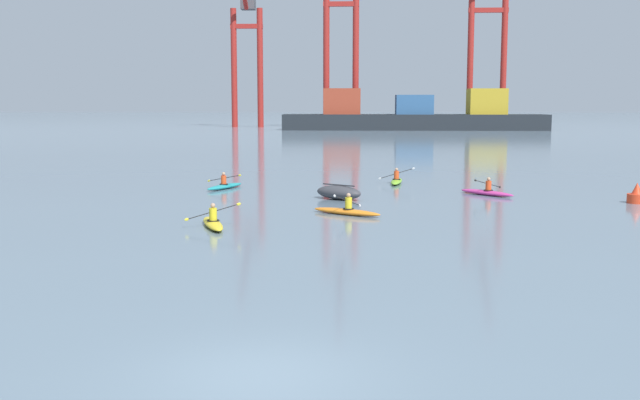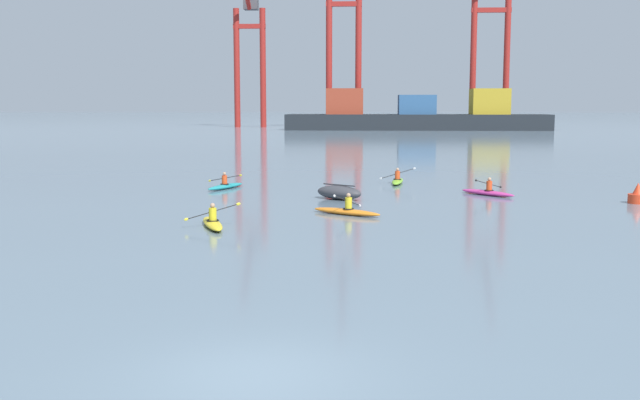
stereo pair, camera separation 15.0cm
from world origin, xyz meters
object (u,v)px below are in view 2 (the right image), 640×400
object	(u,v)px
gantry_crane_west_mid	(344,31)
gantry_crane_east_mid	(491,35)
kayak_lime	(398,181)
kayak_yellow	(213,223)
channel_buoy	(638,196)
kayak_teal	(225,186)
gantry_crane_west	(249,45)
kayak_orange	(347,211)
container_barge	(417,116)
kayak_magenta	(488,192)
capsized_dinghy	(339,192)

from	to	relation	value
gantry_crane_west_mid	gantry_crane_east_mid	bearing A→B (deg)	9.45
kayak_lime	kayak_yellow	size ratio (longest dim) A/B	1.01
channel_buoy	gantry_crane_west_mid	bearing A→B (deg)	98.87
gantry_crane_east_mid	kayak_yellow	distance (m)	125.65
gantry_crane_east_mid	kayak_teal	bearing A→B (deg)	-106.82
gantry_crane_west	kayak_orange	size ratio (longest dim) A/B	10.40
kayak_orange	kayak_lime	xyz separation A→B (m)	(2.80, 12.96, 0.00)
container_barge	kayak_teal	bearing A→B (deg)	-100.40
channel_buoy	container_barge	bearing A→B (deg)	91.93
gantry_crane_west	kayak_teal	bearing A→B (deg)	-82.29
channel_buoy	kayak_magenta	xyz separation A→B (m)	(-6.70, 2.83, -0.19)
gantry_crane_east_mid	kayak_magenta	size ratio (longest dim) A/B	12.56
gantry_crane_east_mid	kayak_magenta	bearing A→B (deg)	-99.39
channel_buoy	gantry_crane_west	bearing A→B (deg)	107.36
capsized_dinghy	kayak_yellow	size ratio (longest dim) A/B	0.81
gantry_crane_west	gantry_crane_west_mid	xyz separation A→B (m)	(19.02, -6.87, 2.02)
gantry_crane_west	kayak_yellow	xyz separation A→B (m)	(16.71, -122.74, -16.14)
gantry_crane_west_mid	kayak_lime	world-z (taller)	gantry_crane_west_mid
kayak_magenta	capsized_dinghy	bearing A→B (deg)	-164.60
kayak_orange	kayak_teal	distance (m)	11.95
gantry_crane_west_mid	capsized_dinghy	size ratio (longest dim) A/B	13.82
kayak_orange	kayak_magenta	distance (m)	10.34
container_barge	capsized_dinghy	bearing A→B (deg)	-96.28
kayak_teal	capsized_dinghy	bearing A→B (deg)	-33.88
capsized_dinghy	kayak_lime	bearing A→B (deg)	66.95
gantry_crane_west	kayak_magenta	bearing A→B (deg)	-75.39
gantry_crane_west_mid	kayak_yellow	bearing A→B (deg)	-91.14
container_barge	kayak_lime	size ratio (longest dim) A/B	13.74
kayak_yellow	kayak_orange	bearing A→B (deg)	34.32
kayak_magenta	container_barge	bearing A→B (deg)	88.08
capsized_dinghy	kayak_yellow	world-z (taller)	kayak_yellow
container_barge	kayak_lime	world-z (taller)	container_barge
gantry_crane_west_mid	kayak_orange	bearing A→B (deg)	-88.54
channel_buoy	gantry_crane_east_mid	bearing A→B (deg)	84.19
capsized_dinghy	kayak_lime	size ratio (longest dim) A/B	0.80
channel_buoy	kayak_lime	world-z (taller)	kayak_lime
kayak_lime	kayak_magenta	bearing A→B (deg)	-51.46
kayak_orange	kayak_lime	size ratio (longest dim) A/B	0.93
gantry_crane_east_mid	kayak_lime	size ratio (longest dim) A/B	10.65
kayak_orange	kayak_teal	size ratio (longest dim) A/B	0.95
capsized_dinghy	kayak_teal	xyz separation A→B (m)	(-6.57, 4.41, -0.18)
kayak_teal	gantry_crane_west	bearing A→B (deg)	97.71
kayak_yellow	kayak_teal	bearing A→B (deg)	98.12
gantry_crane_east_mid	channel_buoy	size ratio (longest dim) A/B	36.75
kayak_magenta	kayak_yellow	distance (m)	16.54
kayak_magenta	kayak_yellow	xyz separation A→B (m)	(-12.44, -10.90, 0.00)
capsized_dinghy	container_barge	bearing A→B (deg)	83.72
gantry_crane_east_mid	kayak_yellow	xyz separation A→B (m)	(-30.58, -120.58, -17.71)
container_barge	kayak_orange	xyz separation A→B (m)	(-10.56, -105.62, -2.33)
gantry_crane_east_mid	channel_buoy	xyz separation A→B (m)	(-11.44, -112.51, -17.52)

